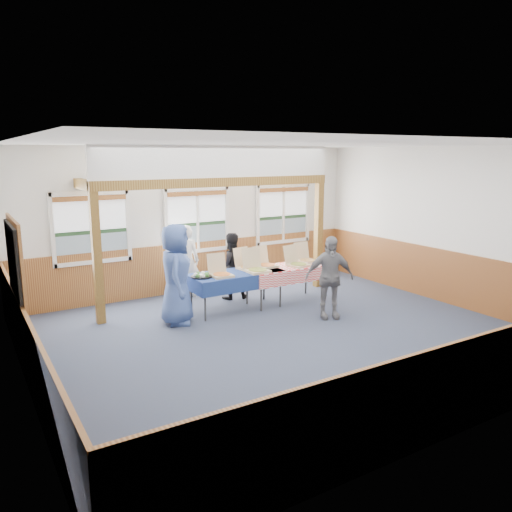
{
  "coord_description": "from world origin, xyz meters",
  "views": [
    {
      "loc": [
        -4.58,
        -6.63,
        3.04
      ],
      "look_at": [
        0.04,
        1.0,
        1.21
      ],
      "focal_mm": 35.0,
      "sensor_mm": 36.0,
      "label": 1
    }
  ],
  "objects": [
    {
      "name": "floor",
      "position": [
        0.0,
        0.0,
        0.0
      ],
      "size": [
        8.0,
        8.0,
        0.0
      ],
      "primitive_type": "plane",
      "color": "#273040",
      "rests_on": "ground"
    },
    {
      "name": "ceiling",
      "position": [
        0.0,
        0.0,
        3.2
      ],
      "size": [
        8.0,
        8.0,
        0.0
      ],
      "primitive_type": "plane",
      "rotation": [
        3.14,
        0.0,
        0.0
      ],
      "color": "white",
      "rests_on": "wall_back"
    },
    {
      "name": "wall_back",
      "position": [
        0.0,
        3.5,
        1.6
      ],
      "size": [
        8.0,
        0.0,
        8.0
      ],
      "primitive_type": "plane",
      "rotation": [
        1.57,
        0.0,
        0.0
      ],
      "color": "silver",
      "rests_on": "floor"
    },
    {
      "name": "wall_front",
      "position": [
        0.0,
        -3.5,
        1.6
      ],
      "size": [
        8.0,
        0.0,
        8.0
      ],
      "primitive_type": "plane",
      "rotation": [
        -1.57,
        0.0,
        0.0
      ],
      "color": "silver",
      "rests_on": "floor"
    },
    {
      "name": "wall_left",
      "position": [
        -4.0,
        0.0,
        1.6
      ],
      "size": [
        0.0,
        8.0,
        8.0
      ],
      "primitive_type": "plane",
      "rotation": [
        1.57,
        0.0,
        1.57
      ],
      "color": "silver",
      "rests_on": "floor"
    },
    {
      "name": "wall_right",
      "position": [
        4.0,
        0.0,
        1.6
      ],
      "size": [
        0.0,
        8.0,
        8.0
      ],
      "primitive_type": "plane",
      "rotation": [
        1.57,
        0.0,
        -1.57
      ],
      "color": "silver",
      "rests_on": "floor"
    },
    {
      "name": "wainscot_back",
      "position": [
        0.0,
        3.48,
        0.55
      ],
      "size": [
        7.98,
        0.05,
        1.1
      ],
      "primitive_type": "cube",
      "color": "brown",
      "rests_on": "floor"
    },
    {
      "name": "wainscot_front",
      "position": [
        0.0,
        -3.48,
        0.55
      ],
      "size": [
        7.98,
        0.05,
        1.1
      ],
      "primitive_type": "cube",
      "color": "brown",
      "rests_on": "floor"
    },
    {
      "name": "wainscot_left",
      "position": [
        -3.98,
        0.0,
        0.55
      ],
      "size": [
        0.05,
        6.98,
        1.1
      ],
      "primitive_type": "cube",
      "color": "brown",
      "rests_on": "floor"
    },
    {
      "name": "wainscot_right",
      "position": [
        3.98,
        0.0,
        0.55
      ],
      "size": [
        0.05,
        6.98,
        1.1
      ],
      "primitive_type": "cube",
      "color": "brown",
      "rests_on": "floor"
    },
    {
      "name": "cased_opening",
      "position": [
        -3.96,
        0.9,
        1.05
      ],
      "size": [
        0.06,
        1.3,
        2.1
      ],
      "primitive_type": "cube",
      "color": "#323232",
      "rests_on": "wall_left"
    },
    {
      "name": "window_left",
      "position": [
        -2.3,
        3.46,
        1.68
      ],
      "size": [
        1.56,
        0.1,
        1.46
      ],
      "color": "white",
      "rests_on": "wall_back"
    },
    {
      "name": "window_mid",
      "position": [
        0.0,
        3.46,
        1.68
      ],
      "size": [
        1.56,
        0.1,
        1.46
      ],
      "color": "white",
      "rests_on": "wall_back"
    },
    {
      "name": "window_right",
      "position": [
        2.3,
        3.46,
        1.68
      ],
      "size": [
        1.56,
        0.1,
        1.46
      ],
      "color": "white",
      "rests_on": "wall_back"
    },
    {
      "name": "post_left",
      "position": [
        -2.5,
        2.3,
        1.2
      ],
      "size": [
        0.15,
        0.15,
        2.4
      ],
      "primitive_type": "cube",
      "color": "brown",
      "rests_on": "floor"
    },
    {
      "name": "post_right",
      "position": [
        2.5,
        2.3,
        1.2
      ],
      "size": [
        0.15,
        0.15,
        2.4
      ],
      "primitive_type": "cube",
      "color": "brown",
      "rests_on": "floor"
    },
    {
      "name": "cross_beam",
      "position": [
        0.0,
        2.3,
        2.49
      ],
      "size": [
        5.15,
        0.18,
        0.18
      ],
      "primitive_type": "cube",
      "color": "brown",
      "rests_on": "post_left"
    },
    {
      "name": "table_left",
      "position": [
        0.02,
        1.71,
        0.7
      ],
      "size": [
        1.89,
        0.92,
        0.76
      ],
      "rotation": [
        0.0,
        0.0,
        -0.06
      ],
      "color": "#323232",
      "rests_on": "floor"
    },
    {
      "name": "table_right",
      "position": [
        1.14,
        1.65,
        0.7
      ],
      "size": [
        1.84,
        1.37,
        0.76
      ],
      "rotation": [
        0.0,
        0.0,
        -0.38
      ],
      "color": "#323232",
      "rests_on": "floor"
    },
    {
      "name": "pizza_box_a",
      "position": [
        -0.38,
        1.6,
        0.82
      ],
      "size": [
        0.39,
        0.47,
        0.41
      ],
      "rotation": [
        0.0,
        0.0,
        -0.03
      ],
      "color": "#D5B88E",
      "rests_on": "table_left"
    },
    {
      "name": "pizza_box_b",
      "position": [
        0.36,
        1.87,
        0.82
      ],
      "size": [
        0.45,
        0.52,
        0.41
      ],
      "rotation": [
        0.0,
        0.0,
        0.18
      ],
      "color": "#D5B88E",
      "rests_on": "table_left"
    },
    {
      "name": "pizza_box_c",
      "position": [
        0.39,
        1.56,
        0.82
      ],
      "size": [
        0.42,
        0.51,
        0.45
      ],
      "rotation": [
        0.0,
        0.0,
        -0.01
      ],
      "color": "#D5B88E",
      "rests_on": "table_right"
    },
    {
      "name": "pizza_box_d",
      "position": [
        0.78,
        1.84,
        0.82
      ],
      "size": [
        0.41,
        0.49,
        0.41
      ],
      "rotation": [
        0.0,
        0.0,
        0.09
      ],
      "color": "#D5B88E",
      "rests_on": "table_right"
    },
    {
      "name": "pizza_box_e",
      "position": [
        1.38,
        1.57,
        0.82
      ],
      "size": [
        0.46,
        0.53,
        0.41
      ],
      "rotation": [
        0.0,
        0.0,
        0.2
      ],
      "color": "#D5B88E",
      "rests_on": "table_right"
    },
    {
      "name": "pizza_box_f",
      "position": [
        1.79,
        1.79,
        0.82
      ],
      "size": [
        0.37,
        0.45,
        0.4
      ],
      "rotation": [
        0.0,
        0.0,
        0.01
      ],
      "color": "#D5B88E",
      "rests_on": "table_right"
    },
    {
      "name": "veggie_tray",
      "position": [
        -0.73,
        1.71,
        0.79
      ],
      "size": [
        0.4,
        0.4,
        0.09
      ],
      "color": "black",
      "rests_on": "table_left"
    },
    {
      "name": "drink_glass",
      "position": [
        1.99,
        1.4,
        0.83
      ],
      "size": [
        0.07,
        0.07,
        0.15
      ],
      "primitive_type": "cylinder",
      "color": "olive",
      "rests_on": "table_right"
    },
    {
      "name": "woman_white",
      "position": [
        -0.45,
        3.1,
        0.78
      ],
      "size": [
        0.67,
        0.56,
        1.57
      ],
      "primitive_type": "imported",
      "rotation": [
        0.0,
        0.0,
        2.76
      ],
      "color": "white",
      "rests_on": "floor"
    },
    {
      "name": "woman_black",
      "position": [
        0.29,
        2.46,
        0.71
      ],
      "size": [
        0.78,
        0.66,
        1.42
      ],
      "primitive_type": "imported",
      "rotation": [
        0.0,
        0.0,
        2.95
      ],
      "color": "black",
      "rests_on": "floor"
    },
    {
      "name": "man_blue",
      "position": [
        -1.3,
        1.57,
        0.92
      ],
      "size": [
        0.9,
        1.06,
        1.84
      ],
      "primitive_type": "imported",
      "rotation": [
        0.0,
        0.0,
        1.15
      ],
      "color": "#3A5493",
      "rests_on": "floor"
    },
    {
      "name": "person_grey",
      "position": [
        1.26,
        0.38,
        0.78
      ],
      "size": [
        0.99,
        0.72,
        1.56
      ],
      "primitive_type": "imported",
      "rotation": [
        0.0,
        0.0,
        -0.42
      ],
      "color": "slate",
      "rests_on": "floor"
    }
  ]
}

